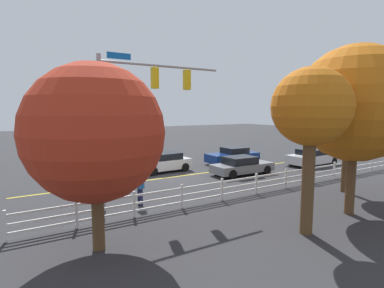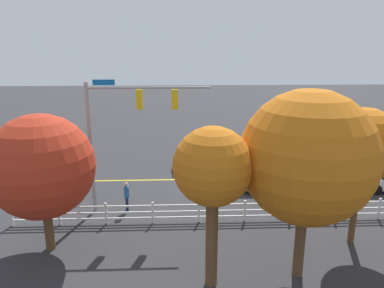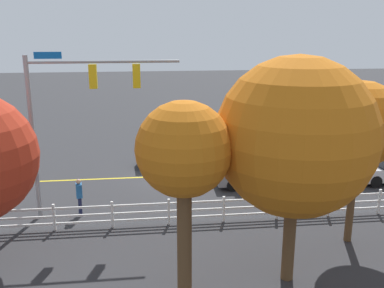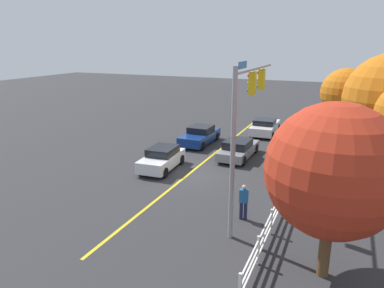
{
  "view_description": "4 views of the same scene",
  "coord_description": "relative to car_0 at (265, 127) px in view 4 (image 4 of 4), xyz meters",
  "views": [
    {
      "loc": [
        9.71,
        18.19,
        4.61
      ],
      "look_at": [
        -0.71,
        1.15,
        2.36
      ],
      "focal_mm": 28.2,
      "sensor_mm": 36.0,
      "label": 1
    },
    {
      "loc": [
        1.6,
        23.04,
        8.82
      ],
      "look_at": [
        0.68,
        0.62,
        2.67
      ],
      "focal_mm": 33.77,
      "sensor_mm": 36.0,
      "label": 2
    },
    {
      "loc": [
        1.58,
        23.14,
        8.16
      ],
      "look_at": [
        -1.05,
        1.04,
        2.13
      ],
      "focal_mm": 40.66,
      "sensor_mm": 36.0,
      "label": 3
    },
    {
      "loc": [
        19.26,
        8.53,
        7.88
      ],
      "look_at": [
        -0.46,
        0.02,
        1.82
      ],
      "focal_mm": 33.8,
      "sensor_mm": 36.0,
      "label": 4
    }
  ],
  "objects": [
    {
      "name": "ground_plane",
      "position": [
        12.03,
        -2.09,
        -0.67
      ],
      "size": [
        120.0,
        120.0,
        0.0
      ],
      "primitive_type": "plane",
      "color": "#2D2D30"
    },
    {
      "name": "lane_center_stripe",
      "position": [
        8.03,
        -2.09,
        -0.66
      ],
      "size": [
        28.0,
        0.16,
        0.01
      ],
      "primitive_type": "cube",
      "color": "gold",
      "rests_on": "ground_plane"
    },
    {
      "name": "signal_assembly",
      "position": [
        16.46,
        2.54,
        4.33
      ],
      "size": [
        6.36,
        0.38,
        7.17
      ],
      "color": "gray",
      "rests_on": "ground_plane"
    },
    {
      "name": "car_0",
      "position": [
        0.0,
        0.0,
        0.0
      ],
      "size": [
        4.75,
        2.13,
        1.37
      ],
      "rotation": [
        0.0,
        0.0,
        3.17
      ],
      "color": "silver",
      "rests_on": "ground_plane"
    },
    {
      "name": "car_1",
      "position": [
        11.83,
        -4.06,
        0.03
      ],
      "size": [
        4.04,
        2.03,
        1.42
      ],
      "rotation": [
        0.0,
        0.0,
        6.34
      ],
      "color": "silver",
      "rests_on": "ground_plane"
    },
    {
      "name": "car_2",
      "position": [
        7.56,
        -0.23,
        -0.03
      ],
      "size": [
        4.63,
        2.0,
        1.32
      ],
      "rotation": [
        0.0,
        0.0,
        3.12
      ],
      "color": "slate",
      "rests_on": "ground_plane"
    },
    {
      "name": "car_3",
      "position": [
        5.23,
        -4.1,
        0.01
      ],
      "size": [
        4.69,
        2.0,
        1.41
      ],
      "rotation": [
        0.0,
        0.0,
        6.28
      ],
      "color": "navy",
      "rests_on": "ground_plane"
    },
    {
      "name": "pedestrian",
      "position": [
        16.45,
        2.61,
        0.26
      ],
      "size": [
        0.32,
        0.44,
        1.69
      ],
      "rotation": [
        0.0,
        0.0,
        3.31
      ],
      "color": "#191E3F",
      "rests_on": "ground_plane"
    },
    {
      "name": "white_rail_fence",
      "position": [
        9.03,
        4.05,
        -0.07
      ],
      "size": [
        26.1,
        0.1,
        1.15
      ],
      "color": "white",
      "rests_on": "ground_plane"
    },
    {
      "name": "tree_0",
      "position": [
        5.67,
        6.32,
        4.01
      ],
      "size": [
        3.2,
        3.2,
        6.31
      ],
      "color": "brown",
      "rests_on": "ground_plane"
    },
    {
      "name": "tree_2",
      "position": [
        1.82,
        8.4,
        3.5
      ],
      "size": [
        3.35,
        3.35,
        5.89
      ],
      "color": "brown",
      "rests_on": "ground_plane"
    },
    {
      "name": "tree_4",
      "position": [
        19.38,
        6.3,
        3.21
      ],
      "size": [
        4.49,
        4.49,
        6.13
      ],
      "color": "brown",
      "rests_on": "ground_plane"
    }
  ]
}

